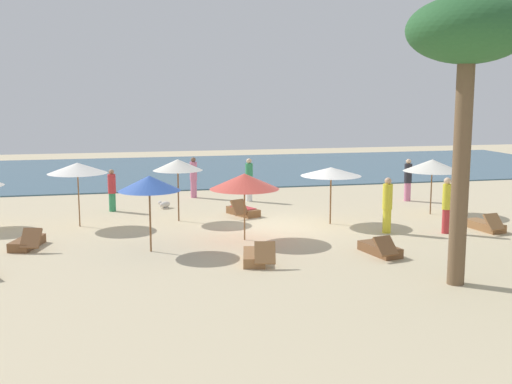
# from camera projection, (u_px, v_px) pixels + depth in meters

# --- Properties ---
(ground_plane) EXTENTS (60.00, 60.00, 0.00)m
(ground_plane) POSITION_uv_depth(u_px,v_px,m) (277.00, 227.00, 22.66)
(ground_plane) COLOR beige
(ocean_water) EXTENTS (48.00, 16.00, 0.06)m
(ocean_water) POSITION_uv_depth(u_px,v_px,m) (206.00, 170.00, 39.02)
(ocean_water) COLOR #3D6075
(ocean_water) RESTS_ON ground_plane
(umbrella_0) EXTENTS (1.82, 1.82, 2.30)m
(umbrella_0) POSITION_uv_depth(u_px,v_px,m) (178.00, 165.00, 23.35)
(umbrella_0) COLOR brown
(umbrella_0) RESTS_ON ground_plane
(umbrella_1) EXTENTS (2.22, 2.22, 2.16)m
(umbrella_1) POSITION_uv_depth(u_px,v_px,m) (432.00, 165.00, 24.69)
(umbrella_1) COLOR brown
(umbrella_1) RESTS_ON ground_plane
(umbrella_2) EXTENTS (2.08, 2.08, 2.28)m
(umbrella_2) POSITION_uv_depth(u_px,v_px,m) (77.00, 168.00, 22.41)
(umbrella_2) COLOR brown
(umbrella_2) RESTS_ON ground_plane
(umbrella_4) EXTENTS (2.24, 2.24, 2.17)m
(umbrella_4) POSITION_uv_depth(u_px,v_px,m) (244.00, 181.00, 20.35)
(umbrella_4) COLOR olive
(umbrella_4) RESTS_ON ground_plane
(umbrella_6) EXTENTS (2.18, 2.18, 2.07)m
(umbrella_6) POSITION_uv_depth(u_px,v_px,m) (331.00, 172.00, 22.87)
(umbrella_6) COLOR brown
(umbrella_6) RESTS_ON ground_plane
(umbrella_7) EXTENTS (1.85, 1.85, 2.30)m
(umbrella_7) POSITION_uv_depth(u_px,v_px,m) (149.00, 183.00, 18.84)
(umbrella_7) COLOR brown
(umbrella_7) RESTS_ON ground_plane
(lounger_0) EXTENTS (0.90, 1.79, 0.66)m
(lounger_0) POSITION_uv_depth(u_px,v_px,m) (380.00, 249.00, 18.76)
(lounger_0) COLOR brown
(lounger_0) RESTS_ON ground_plane
(lounger_1) EXTENTS (0.83, 1.76, 0.68)m
(lounger_1) POSITION_uv_depth(u_px,v_px,m) (485.00, 225.00, 22.08)
(lounger_1) COLOR olive
(lounger_1) RESTS_ON ground_plane
(lounger_3) EXTENTS (1.05, 1.76, 0.72)m
(lounger_3) POSITION_uv_depth(u_px,v_px,m) (28.00, 242.00, 19.57)
(lounger_3) COLOR brown
(lounger_3) RESTS_ON ground_plane
(lounger_5) EXTENTS (1.20, 1.76, 0.72)m
(lounger_5) POSITION_uv_depth(u_px,v_px,m) (243.00, 211.00, 24.71)
(lounger_5) COLOR brown
(lounger_5) RESTS_ON ground_plane
(lounger_6) EXTENTS (0.92, 1.75, 0.72)m
(lounger_6) POSITION_uv_depth(u_px,v_px,m) (255.00, 257.00, 17.87)
(lounger_6) COLOR olive
(lounger_6) RESTS_ON ground_plane
(person_0) EXTENTS (0.41, 0.41, 1.89)m
(person_0) POSITION_uv_depth(u_px,v_px,m) (249.00, 179.00, 27.78)
(person_0) COLOR white
(person_0) RESTS_ON ground_plane
(person_1) EXTENTS (0.44, 0.44, 1.85)m
(person_1) POSITION_uv_depth(u_px,v_px,m) (408.00, 180.00, 27.90)
(person_1) COLOR #D17299
(person_1) RESTS_ON ground_plane
(person_2) EXTENTS (0.45, 0.45, 1.83)m
(person_2) POSITION_uv_depth(u_px,v_px,m) (194.00, 177.00, 28.78)
(person_2) COLOR #D17299
(person_2) RESTS_ON ground_plane
(person_3) EXTENTS (0.42, 0.42, 1.69)m
(person_3) POSITION_uv_depth(u_px,v_px,m) (112.00, 190.00, 25.47)
(person_3) COLOR #338C59
(person_3) RESTS_ON ground_plane
(person_4) EXTENTS (0.39, 0.39, 1.89)m
(person_4) POSITION_uv_depth(u_px,v_px,m) (387.00, 205.00, 21.54)
(person_4) COLOR yellow
(person_4) RESTS_ON ground_plane
(person_5) EXTENTS (0.32, 0.32, 1.91)m
(person_5) POSITION_uv_depth(u_px,v_px,m) (446.00, 204.00, 21.47)
(person_5) COLOR #BF3338
(person_5) RESTS_ON ground_plane
(palm_2) EXTENTS (2.90, 2.90, 6.98)m
(palm_2) POSITION_uv_depth(u_px,v_px,m) (467.00, 40.00, 15.01)
(palm_2) COLOR brown
(palm_2) RESTS_ON ground_plane
(dog) EXTENTS (0.59, 0.56, 0.30)m
(dog) POSITION_uv_depth(u_px,v_px,m) (164.00, 205.00, 26.23)
(dog) COLOR silver
(dog) RESTS_ON ground_plane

